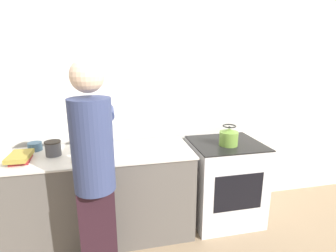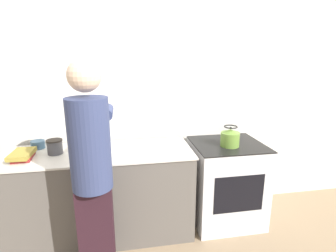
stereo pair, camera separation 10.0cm
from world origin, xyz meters
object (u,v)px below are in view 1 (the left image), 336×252
person (94,168)px  bowl_prep (35,146)px  oven (224,181)px  cutting_board (91,157)px  canister_jar (53,148)px  knife (86,156)px  kettle (229,137)px

person → bowl_prep: bearing=127.5°
oven → person: bearing=-156.2°
person → bowl_prep: size_ratio=13.42×
person → cutting_board: bearing=96.5°
oven → canister_jar: 1.78m
oven → cutting_board: cutting_board is taller
knife → kettle: bearing=8.1°
kettle → canister_jar: 1.69m
kettle → canister_jar: kettle is taller
kettle → bowl_prep: size_ratio=1.60×
knife → kettle: size_ratio=1.20×
oven → canister_jar: canister_jar is taller
person → kettle: person is taller
person → kettle: 1.39m
oven → kettle: 0.53m
kettle → canister_jar: bearing=177.1°
cutting_board → kettle: size_ratio=1.52×
kettle → bowl_prep: (-1.89, 0.27, -0.05)m
person → cutting_board: person is taller
knife → canister_jar: (-0.29, 0.15, 0.05)m
oven → person: person is taller
oven → bowl_prep: bearing=174.1°
oven → cutting_board: size_ratio=2.79×
bowl_prep → canister_jar: (0.20, -0.19, 0.03)m
oven → kettle: kettle is taller
knife → bowl_prep: bearing=151.5°
knife → bowl_prep: 0.59m
cutting_board → canister_jar: bearing=158.3°
kettle → person: bearing=-158.8°
cutting_board → canister_jar: 0.37m
person → kettle: (1.29, 0.50, -0.00)m
cutting_board → bowl_prep: 0.63m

